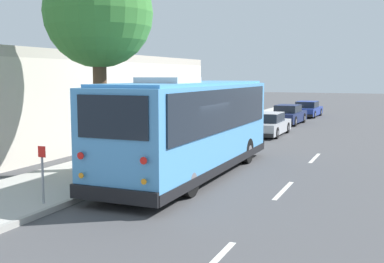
{
  "coord_description": "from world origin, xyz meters",
  "views": [
    {
      "loc": [
        -13.64,
        -6.05,
        3.38
      ],
      "look_at": [
        2.6,
        0.78,
        1.3
      ],
      "focal_mm": 45.0,
      "sensor_mm": 36.0,
      "label": 1
    }
  ],
  "objects_px": {
    "shuttle_bus": "(191,123)",
    "street_tree": "(100,7)",
    "sign_post_near": "(43,174)",
    "parked_sedan_navy": "(288,115)",
    "sign_post_far": "(90,169)",
    "parked_sedan_silver": "(268,125)",
    "parked_sedan_blue": "(307,109)"
  },
  "relations": [
    {
      "from": "parked_sedan_navy",
      "to": "sign_post_far",
      "type": "distance_m",
      "value": 21.59
    },
    {
      "from": "parked_sedan_blue",
      "to": "street_tree",
      "type": "bearing_deg",
      "value": 175.97
    },
    {
      "from": "shuttle_bus",
      "to": "parked_sedan_navy",
      "type": "relative_size",
      "value": 2.2
    },
    {
      "from": "parked_sedan_navy",
      "to": "parked_sedan_blue",
      "type": "relative_size",
      "value": 1.01
    },
    {
      "from": "parked_sedan_silver",
      "to": "parked_sedan_blue",
      "type": "height_order",
      "value": "parked_sedan_silver"
    },
    {
      "from": "parked_sedan_navy",
      "to": "sign_post_near",
      "type": "height_order",
      "value": "sign_post_near"
    },
    {
      "from": "parked_sedan_blue",
      "to": "sign_post_far",
      "type": "xyz_separation_m",
      "value": [
        -28.14,
        1.57,
        0.09
      ]
    },
    {
      "from": "shuttle_bus",
      "to": "street_tree",
      "type": "distance_m",
      "value": 4.94
    },
    {
      "from": "shuttle_bus",
      "to": "parked_sedan_silver",
      "type": "height_order",
      "value": "shuttle_bus"
    },
    {
      "from": "shuttle_bus",
      "to": "street_tree",
      "type": "relative_size",
      "value": 1.3
    },
    {
      "from": "parked_sedan_blue",
      "to": "sign_post_near",
      "type": "bearing_deg",
      "value": 178.97
    },
    {
      "from": "parked_sedan_blue",
      "to": "sign_post_far",
      "type": "relative_size",
      "value": 4.27
    },
    {
      "from": "parked_sedan_silver",
      "to": "sign_post_near",
      "type": "xyz_separation_m",
      "value": [
        -17.0,
        1.57,
        0.31
      ]
    },
    {
      "from": "parked_sedan_silver",
      "to": "shuttle_bus",
      "type": "bearing_deg",
      "value": -178.66
    },
    {
      "from": "street_tree",
      "to": "sign_post_near",
      "type": "xyz_separation_m",
      "value": [
        -4.44,
        -1.13,
        -4.73
      ]
    },
    {
      "from": "parked_sedan_navy",
      "to": "sign_post_near",
      "type": "xyz_separation_m",
      "value": [
        -23.59,
        1.36,
        0.28
      ]
    },
    {
      "from": "parked_sedan_navy",
      "to": "street_tree",
      "type": "distance_m",
      "value": 19.95
    },
    {
      "from": "parked_sedan_silver",
      "to": "parked_sedan_blue",
      "type": "xyz_separation_m",
      "value": [
        13.19,
        -0.01,
        -0.01
      ]
    },
    {
      "from": "parked_sedan_silver",
      "to": "sign_post_near",
      "type": "height_order",
      "value": "sign_post_near"
    },
    {
      "from": "shuttle_bus",
      "to": "sign_post_far",
      "type": "xyz_separation_m",
      "value": [
        -3.24,
        1.82,
        -1.09
      ]
    },
    {
      "from": "shuttle_bus",
      "to": "sign_post_far",
      "type": "distance_m",
      "value": 3.87
    },
    {
      "from": "sign_post_near",
      "to": "shuttle_bus",
      "type": "bearing_deg",
      "value": -19.03
    },
    {
      "from": "parked_sedan_silver",
      "to": "parked_sedan_blue",
      "type": "relative_size",
      "value": 1.03
    },
    {
      "from": "shuttle_bus",
      "to": "sign_post_far",
      "type": "bearing_deg",
      "value": 150.74
    },
    {
      "from": "parked_sedan_silver",
      "to": "street_tree",
      "type": "height_order",
      "value": "street_tree"
    },
    {
      "from": "parked_sedan_silver",
      "to": "parked_sedan_blue",
      "type": "distance_m",
      "value": 13.19
    },
    {
      "from": "parked_sedan_silver",
      "to": "sign_post_far",
      "type": "distance_m",
      "value": 15.04
    },
    {
      "from": "parked_sedan_blue",
      "to": "sign_post_far",
      "type": "height_order",
      "value": "parked_sedan_blue"
    },
    {
      "from": "shuttle_bus",
      "to": "parked_sedan_navy",
      "type": "height_order",
      "value": "shuttle_bus"
    },
    {
      "from": "parked_sedan_blue",
      "to": "street_tree",
      "type": "height_order",
      "value": "street_tree"
    },
    {
      "from": "sign_post_near",
      "to": "parked_sedan_navy",
      "type": "bearing_deg",
      "value": -3.29
    },
    {
      "from": "parked_sedan_navy",
      "to": "street_tree",
      "type": "xyz_separation_m",
      "value": [
        -19.15,
        2.48,
        5.01
      ]
    }
  ]
}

